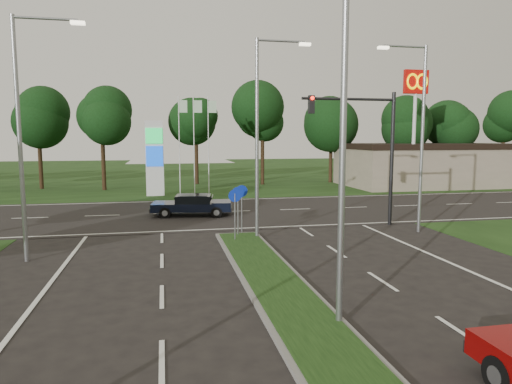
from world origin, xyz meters
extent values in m
cube|color=black|center=(0.00, 55.00, 0.00)|extent=(160.00, 50.00, 0.02)
cube|color=black|center=(0.00, 24.00, 0.00)|extent=(160.00, 12.00, 0.02)
cube|color=slate|center=(0.00, 4.00, 0.06)|extent=(2.00, 26.00, 0.12)
cube|color=gray|center=(22.00, 36.00, 2.00)|extent=(16.00, 9.00, 4.00)
cylinder|color=gray|center=(0.80, 6.00, 4.50)|extent=(0.16, 0.16, 9.00)
cylinder|color=gray|center=(0.80, 16.00, 4.50)|extent=(0.16, 0.16, 9.00)
cylinder|color=gray|center=(1.90, 16.00, 8.90)|extent=(2.20, 0.10, 0.10)
cube|color=#FFF2CC|center=(3.00, 16.00, 8.80)|extent=(0.50, 0.22, 0.12)
cylinder|color=gray|center=(-8.50, 14.00, 4.50)|extent=(0.16, 0.16, 9.00)
cylinder|color=gray|center=(-7.40, 14.00, 8.90)|extent=(2.20, 0.10, 0.10)
cube|color=#FFF2CC|center=(-6.30, 14.00, 8.80)|extent=(0.50, 0.22, 0.12)
cylinder|color=gray|center=(9.00, 16.00, 4.50)|extent=(0.16, 0.16, 9.00)
cylinder|color=gray|center=(7.90, 16.00, 8.90)|extent=(2.20, 0.10, 0.10)
cube|color=#FFF2CC|center=(6.80, 16.00, 8.80)|extent=(0.50, 0.22, 0.12)
cylinder|color=black|center=(8.50, 18.00, 3.50)|extent=(0.20, 0.20, 7.00)
cylinder|color=black|center=(6.00, 18.00, 6.60)|extent=(5.00, 0.14, 0.14)
cube|color=black|center=(4.00, 18.00, 6.30)|extent=(0.28, 0.28, 0.90)
sphere|color=#FF190C|center=(4.00, 17.82, 6.60)|extent=(0.20, 0.20, 0.20)
cylinder|color=gray|center=(-0.30, 15.50, 1.10)|extent=(0.06, 0.06, 2.20)
cylinder|color=#0C26A5|center=(-0.30, 15.50, 2.10)|extent=(0.56, 0.04, 0.56)
cylinder|color=gray|center=(0.00, 16.50, 1.10)|extent=(0.06, 0.06, 2.20)
cylinder|color=#0C26A5|center=(0.00, 16.50, 2.10)|extent=(0.56, 0.04, 0.56)
cylinder|color=gray|center=(0.30, 17.20, 1.10)|extent=(0.06, 0.06, 2.20)
cylinder|color=#0C26A5|center=(0.30, 17.20, 2.10)|extent=(0.56, 0.04, 0.56)
cube|color=silver|center=(-4.00, 33.00, 3.00)|extent=(1.40, 0.30, 6.00)
cube|color=#0CA53F|center=(-4.00, 32.82, 4.80)|extent=(1.30, 0.08, 1.20)
cube|color=#0C3FBF|center=(-4.00, 32.82, 3.20)|extent=(1.30, 0.08, 1.60)
cylinder|color=silver|center=(-2.00, 34.00, 4.00)|extent=(0.08, 0.08, 8.00)
cube|color=#B2D8B2|center=(-1.65, 34.00, 7.20)|extent=(0.70, 0.02, 1.00)
cylinder|color=silver|center=(-0.80, 34.00, 4.00)|extent=(0.08, 0.08, 8.00)
cube|color=#B2D8B2|center=(-0.45, 34.00, 7.20)|extent=(0.70, 0.02, 1.00)
cylinder|color=silver|center=(0.40, 34.00, 4.00)|extent=(0.08, 0.08, 8.00)
cube|color=#B2D8B2|center=(0.75, 34.00, 7.20)|extent=(0.70, 0.02, 1.00)
cylinder|color=silver|center=(18.00, 32.00, 5.00)|extent=(0.30, 0.30, 10.00)
cube|color=#BF0C07|center=(18.00, 32.00, 9.40)|extent=(2.20, 0.35, 2.00)
torus|color=#FFC600|center=(17.55, 31.78, 9.40)|extent=(1.06, 0.16, 1.06)
torus|color=#FFC600|center=(18.45, 31.78, 9.40)|extent=(1.06, 0.16, 1.06)
cylinder|color=black|center=(0.00, 40.00, 2.20)|extent=(0.36, 0.36, 4.40)
sphere|color=black|center=(0.00, 40.00, 6.50)|extent=(6.00, 6.00, 6.00)
sphere|color=black|center=(0.30, 39.80, 7.50)|extent=(4.80, 4.80, 4.80)
cylinder|color=black|center=(2.51, 2.57, 0.35)|extent=(0.23, 0.70, 0.70)
cube|color=black|center=(-1.73, 22.94, 0.58)|extent=(4.85, 2.52, 0.47)
cube|color=black|center=(-1.64, 22.92, 1.03)|extent=(2.24, 1.88, 0.44)
cube|color=black|center=(-1.64, 22.92, 1.25)|extent=(1.86, 1.73, 0.04)
cylinder|color=black|center=(-3.32, 22.29, 0.33)|extent=(0.68, 0.30, 0.65)
cylinder|color=black|center=(-3.08, 24.00, 0.33)|extent=(0.68, 0.30, 0.65)
cylinder|color=black|center=(-0.38, 21.87, 0.33)|extent=(0.68, 0.30, 0.65)
cylinder|color=black|center=(-0.14, 23.59, 0.33)|extent=(0.68, 0.30, 0.65)
camera|label=1|loc=(-3.39, -4.19, 4.62)|focal=32.00mm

